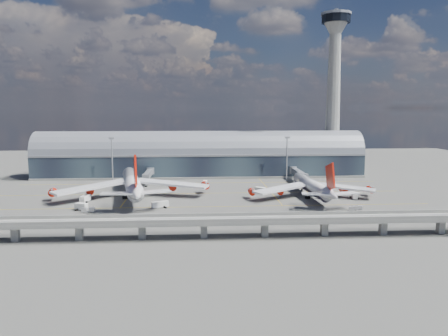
{
  "coord_description": "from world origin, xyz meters",
  "views": [
    {
      "loc": [
        -2.04,
        -193.45,
        42.06
      ],
      "look_at": [
        10.62,
        10.0,
        14.0
      ],
      "focal_mm": 35.0,
      "sensor_mm": 36.0,
      "label": 1
    }
  ],
  "objects": [
    {
      "name": "taxi_lines",
      "position": [
        0.0,
        22.11,
        0.01
      ],
      "size": [
        200.0,
        80.12,
        0.01
      ],
      "color": "gold",
      "rests_on": "ground"
    },
    {
      "name": "service_truck_0",
      "position": [
        -52.56,
        2.81,
        1.57
      ],
      "size": [
        3.62,
        7.65,
        3.04
      ],
      "rotation": [
        0.0,
        0.0,
        -0.17
      ],
      "color": "silver",
      "rests_on": "ground"
    },
    {
      "name": "airliner_right",
      "position": [
        52.29,
        5.85,
        5.24
      ],
      "size": [
        60.95,
        63.7,
        20.22
      ],
      "rotation": [
        0.0,
        0.0,
        0.04
      ],
      "color": "white",
      "rests_on": "ground"
    },
    {
      "name": "cargo_train_2",
      "position": [
        63.49,
        -20.13,
        0.79
      ],
      "size": [
        6.89,
        3.46,
        1.52
      ],
      "rotation": [
        0.0,
        0.0,
        1.26
      ],
      "color": "gray",
      "rests_on": "ground"
    },
    {
      "name": "service_truck_5",
      "position": [
        29.57,
        20.49,
        1.35
      ],
      "size": [
        5.36,
        5.32,
        2.64
      ],
      "rotation": [
        0.0,
        0.0,
        0.8
      ],
      "color": "silver",
      "rests_on": "ground"
    },
    {
      "name": "ground",
      "position": [
        0.0,
        0.0,
        0.0
      ],
      "size": [
        500.0,
        500.0,
        0.0
      ],
      "primitive_type": "plane",
      "color": "#474744",
      "rests_on": "ground"
    },
    {
      "name": "service_truck_1",
      "position": [
        -50.22,
        -13.0,
        1.48
      ],
      "size": [
        5.58,
        4.1,
        2.94
      ],
      "rotation": [
        0.0,
        0.0,
        1.18
      ],
      "color": "silver",
      "rests_on": "ground"
    },
    {
      "name": "cargo_train_1",
      "position": [
        57.1,
        -29.62,
        0.84
      ],
      "size": [
        12.2,
        3.1,
        1.61
      ],
      "rotation": [
        0.0,
        0.0,
        1.44
      ],
      "color": "gray",
      "rests_on": "ground"
    },
    {
      "name": "guideway",
      "position": [
        -0.0,
        -55.0,
        5.29
      ],
      "size": [
        220.0,
        8.5,
        7.2
      ],
      "color": "gray",
      "rests_on": "ground"
    },
    {
      "name": "jet_bridge_right",
      "position": [
        55.72,
        51.18,
        5.18
      ],
      "size": [
        4.4,
        32.0,
        7.25
      ],
      "color": "gray",
      "rests_on": "ground"
    },
    {
      "name": "cargo_train_0",
      "position": [
        -46.34,
        -17.3,
        0.97
      ],
      "size": [
        5.65,
        2.56,
        1.85
      ],
      "rotation": [
        0.0,
        0.0,
        1.42
      ],
      "color": "gray",
      "rests_on": "ground"
    },
    {
      "name": "control_tower",
      "position": [
        85.0,
        83.0,
        51.64
      ],
      "size": [
        19.0,
        19.0,
        103.0
      ],
      "color": "gray",
      "rests_on": "ground"
    },
    {
      "name": "floodlight_mast_right",
      "position": [
        50.0,
        55.0,
        13.63
      ],
      "size": [
        3.0,
        0.7,
        25.7
      ],
      "color": "gray",
      "rests_on": "ground"
    },
    {
      "name": "service_truck_3",
      "position": [
        71.22,
        2.5,
        1.42
      ],
      "size": [
        3.19,
        6.03,
        2.77
      ],
      "rotation": [
        0.0,
        0.0,
        -0.18
      ],
      "color": "silver",
      "rests_on": "ground"
    },
    {
      "name": "service_truck_2",
      "position": [
        -17.99,
        -10.49,
        1.41
      ],
      "size": [
        7.67,
        5.15,
        2.71
      ],
      "rotation": [
        0.0,
        0.0,
        2.01
      ],
      "color": "silver",
      "rests_on": "ground"
    },
    {
      "name": "service_truck_4",
      "position": [
        2.16,
        42.39,
        1.29
      ],
      "size": [
        2.66,
        4.64,
        2.56
      ],
      "rotation": [
        0.0,
        0.0,
        -0.13
      ],
      "color": "silver",
      "rests_on": "ground"
    },
    {
      "name": "terminal",
      "position": [
        0.0,
        77.99,
        11.34
      ],
      "size": [
        200.0,
        30.0,
        28.0
      ],
      "color": "#1E2432",
      "rests_on": "ground"
    },
    {
      "name": "airliner_left",
      "position": [
        -32.63,
        11.17,
        6.85
      ],
      "size": [
        74.41,
        78.35,
        23.99
      ],
      "rotation": [
        0.0,
        0.0,
        0.19
      ],
      "color": "white",
      "rests_on": "ground"
    },
    {
      "name": "floodlight_mast_left",
      "position": [
        -50.0,
        55.0,
        13.63
      ],
      "size": [
        3.0,
        0.7,
        25.7
      ],
      "color": "gray",
      "rests_on": "ground"
    },
    {
      "name": "jet_bridge_left",
      "position": [
        -29.62,
        53.12,
        5.18
      ],
      "size": [
        4.4,
        28.0,
        7.25
      ],
      "color": "gray",
      "rests_on": "ground"
    }
  ]
}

